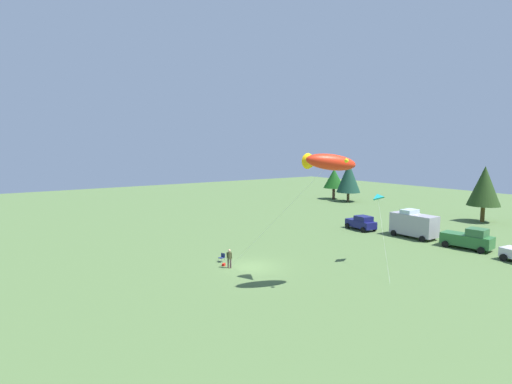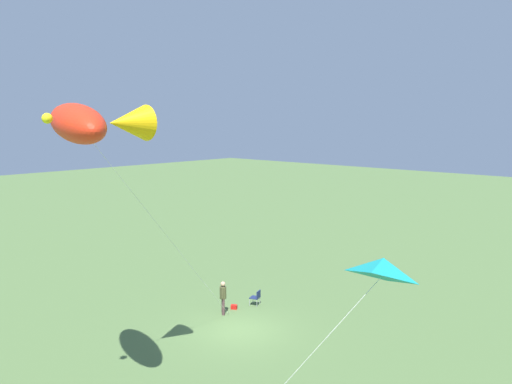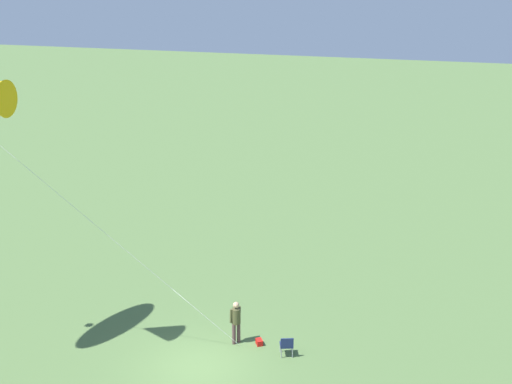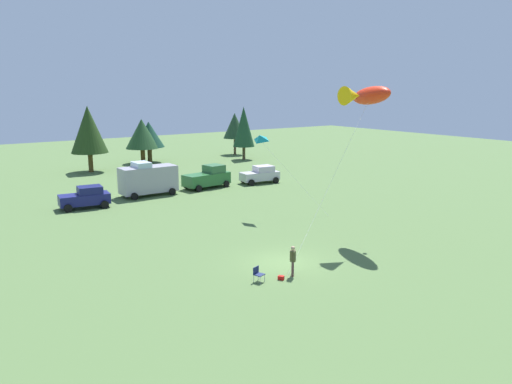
{
  "view_description": "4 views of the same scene",
  "coord_description": "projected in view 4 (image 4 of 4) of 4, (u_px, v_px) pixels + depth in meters",
  "views": [
    {
      "loc": [
        29.39,
        -19.83,
        10.93
      ],
      "look_at": [
        -1.43,
        1.32,
        6.67
      ],
      "focal_mm": 28.0,
      "sensor_mm": 36.0,
      "label": 1
    },
    {
      "loc": [
        16.28,
        15.67,
        9.85
      ],
      "look_at": [
        -2.76,
        -1.41,
        6.22
      ],
      "focal_mm": 35.0,
      "sensor_mm": 36.0,
      "label": 2
    },
    {
      "loc": [
        -7.96,
        21.14,
        14.37
      ],
      "look_at": [
        -2.07,
        -0.45,
        6.76
      ],
      "focal_mm": 50.0,
      "sensor_mm": 36.0,
      "label": 3
    },
    {
      "loc": [
        -17.7,
        -22.35,
        10.32
      ],
      "look_at": [
        -1.44,
        0.76,
        4.39
      ],
      "focal_mm": 35.0,
      "sensor_mm": 36.0,
      "label": 4
    }
  ],
  "objects": [
    {
      "name": "car_navy_hatch",
      "position": [
        86.0,
        197.0,
        43.48
      ],
      "size": [
        4.38,
        2.63,
        1.89
      ],
      "rotation": [
        0.0,
        0.0,
        -0.12
      ],
      "color": "navy",
      "rests_on": "ground"
    },
    {
      "name": "folding_chair",
      "position": [
        258.0,
        273.0,
        26.97
      ],
      "size": [
        0.61,
        0.61,
        0.82
      ],
      "rotation": [
        0.0,
        0.0,
        5.04
      ],
      "color": "navy",
      "rests_on": "ground"
    },
    {
      "name": "person_kite_flyer",
      "position": [
        293.0,
        258.0,
        27.7
      ],
      "size": [
        0.48,
        0.51,
        1.74
      ],
      "rotation": [
        0.0,
        0.0,
        5.63
      ],
      "color": "brown",
      "rests_on": "ground"
    },
    {
      "name": "treeline_distant",
      "position": [
        57.0,
        136.0,
        60.28
      ],
      "size": [
        58.1,
        9.16,
        8.17
      ],
      "color": "#513227",
      "rests_on": "ground"
    },
    {
      "name": "kite_delta_teal",
      "position": [
        260.0,
        138.0,
        39.93
      ],
      "size": [
        4.96,
        4.33,
        6.73
      ],
      "color": "teal",
      "rests_on": "ground"
    },
    {
      "name": "kite_large_fish",
      "position": [
        367.0,
        96.0,
        33.44
      ],
      "size": [
        10.8,
        5.25,
        10.62
      ],
      "color": "red",
      "rests_on": "ground"
    },
    {
      "name": "backpack_on_grass",
      "position": [
        281.0,
        278.0,
        27.31
      ],
      "size": [
        0.35,
        0.39,
        0.22
      ],
      "primitive_type": "cube",
      "rotation": [
        0.0,
        0.0,
        2.11
      ],
      "color": "red",
      "rests_on": "ground"
    },
    {
      "name": "ground_plane",
      "position": [
        283.0,
        263.0,
        29.98
      ],
      "size": [
        160.0,
        160.0,
        0.0
      ],
      "primitive_type": "plane",
      "color": "#4E6B3A"
    },
    {
      "name": "van_motorhome_grey",
      "position": [
        148.0,
        179.0,
        48.4
      ],
      "size": [
        5.4,
        2.61,
        3.34
      ],
      "rotation": [
        0.0,
        0.0,
        3.14
      ],
      "color": "#9C98A2",
      "rests_on": "ground"
    },
    {
      "name": "truck_green_flatbed",
      "position": [
        208.0,
        177.0,
        52.25
      ],
      "size": [
        5.22,
        2.94,
        2.34
      ],
      "rotation": [
        0.0,
        0.0,
        0.13
      ],
      "color": "#2A6531",
      "rests_on": "ground"
    },
    {
      "name": "car_silver_compact",
      "position": [
        260.0,
        174.0,
        54.88
      ],
      "size": [
        4.39,
        2.65,
        1.89
      ],
      "rotation": [
        0.0,
        0.0,
        -0.13
      ],
      "color": "#BEBAC2",
      "rests_on": "ground"
    }
  ]
}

